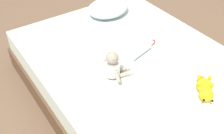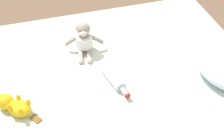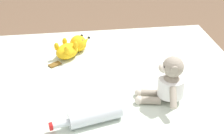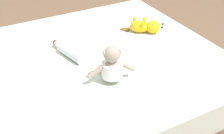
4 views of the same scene
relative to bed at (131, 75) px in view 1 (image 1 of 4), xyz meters
The scene contains 6 objects.
ground_plane 0.20m from the bed, ahead, with size 16.00×16.00×0.00m, color brown.
bed is the anchor object (origin of this frame).
pillow 0.81m from the bed, 71.81° to the left, with size 0.50×0.44×0.14m.
plush_monkey 0.43m from the bed, 155.36° to the right, with size 0.24×0.29×0.24m.
plush_yellow_creature 0.72m from the bed, 76.70° to the right, with size 0.26×0.28×0.10m.
glass_bottle 0.26m from the bed, 11.34° to the right, with size 0.32×0.12×0.07m.
Camera 1 is at (-1.18, -1.43, 1.83)m, focal length 43.90 mm.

